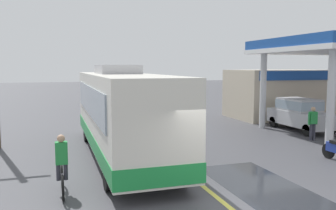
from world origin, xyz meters
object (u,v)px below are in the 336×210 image
Objects in this scene: cyclist_on_shoulder at (62,167)px; pedestrian_by_shop at (313,122)px; coach_bus_main at (122,114)px; minibus_opposing_lane at (137,91)px; car_at_pump at (300,113)px.

cyclist_on_shoulder reaches higher than pedestrian_by_shop.
cyclist_on_shoulder is 1.10× the size of pedestrian_by_shop.
minibus_opposing_lane is at bearing 75.21° from coach_bus_main.
pedestrian_by_shop is (-1.19, -2.47, -0.08)m from car_at_pump.
minibus_opposing_lane reaches higher than car_at_pump.
pedestrian_by_shop is at bearing -72.52° from minibus_opposing_lane.
minibus_opposing_lane is 3.69× the size of pedestrian_by_shop.
car_at_pump reaches higher than cyclist_on_shoulder.
cyclist_on_shoulder is at bearing -153.80° from car_at_pump.
coach_bus_main is 9.56m from pedestrian_by_shop.
cyclist_on_shoulder is at bearing -122.59° from coach_bus_main.
coach_bus_main reaches higher than car_at_pump.
cyclist_on_shoulder is (-6.79, -20.34, -0.69)m from minibus_opposing_lane.
cyclist_on_shoulder is at bearing -161.54° from pedestrian_by_shop.
pedestrian_by_shop is at bearing -115.67° from car_at_pump.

